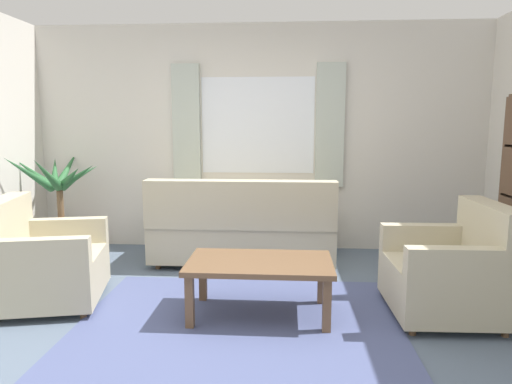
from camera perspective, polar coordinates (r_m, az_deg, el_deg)
name	(u,v)px	position (r m, az deg, el deg)	size (l,w,h in m)	color
ground_plane	(238,328)	(3.46, -2.28, -16.62)	(6.24, 6.24, 0.00)	slate
wall_back	(258,138)	(5.38, 0.26, 6.75)	(5.32, 0.12, 2.60)	silver
window_with_curtains	(258,126)	(5.30, 0.20, 8.34)	(1.98, 0.07, 1.40)	white
area_rug	(238,327)	(3.46, -2.28, -16.53)	(2.38, 2.01, 0.01)	#4C5684
couch	(243,229)	(4.80, -1.68, -4.72)	(1.90, 0.82, 0.92)	#BCB293
armchair_left	(41,262)	(4.13, -25.33, -7.97)	(0.98, 1.00, 0.88)	#BCB293
armchair_right	(452,271)	(3.83, 23.41, -9.12)	(0.84, 0.86, 0.88)	#BCB293
coffee_table	(260,268)	(3.51, 0.48, -9.49)	(1.10, 0.64, 0.44)	brown
potted_plant	(60,208)	(5.52, -23.37, -1.82)	(0.97, 1.24, 1.19)	#9E6B4C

